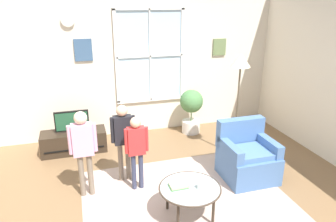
{
  "coord_description": "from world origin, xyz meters",
  "views": [
    {
      "loc": [
        -1.06,
        -3.32,
        2.62
      ],
      "look_at": [
        0.08,
        0.52,
        1.18
      ],
      "focal_mm": 33.62,
      "sensor_mm": 36.0,
      "label": 1
    }
  ],
  "objects_px": {
    "book_stack": "(178,185)",
    "person_black_shirt": "(123,134)",
    "coffee_table": "(190,189)",
    "remote_near_books": "(181,183)",
    "person_red_shirt": "(136,145)",
    "television": "(72,121)",
    "floor_lamp": "(240,71)",
    "cup": "(200,186)",
    "tv_stand": "(74,142)",
    "armchair": "(247,158)",
    "person_pink_shirt": "(83,144)",
    "potted_plant_by_window": "(191,108)"
  },
  "relations": [
    {
      "from": "tv_stand",
      "to": "person_black_shirt",
      "type": "distance_m",
      "value": 1.51
    },
    {
      "from": "coffee_table",
      "to": "book_stack",
      "type": "height_order",
      "value": "book_stack"
    },
    {
      "from": "tv_stand",
      "to": "book_stack",
      "type": "xyz_separation_m",
      "value": [
        1.23,
        -2.25,
        0.26
      ]
    },
    {
      "from": "tv_stand",
      "to": "potted_plant_by_window",
      "type": "height_order",
      "value": "potted_plant_by_window"
    },
    {
      "from": "coffee_table",
      "to": "person_black_shirt",
      "type": "height_order",
      "value": "person_black_shirt"
    },
    {
      "from": "television",
      "to": "remote_near_books",
      "type": "xyz_separation_m",
      "value": [
        1.29,
        -2.2,
        -0.15
      ]
    },
    {
      "from": "tv_stand",
      "to": "floor_lamp",
      "type": "bearing_deg",
      "value": -19.16
    },
    {
      "from": "book_stack",
      "to": "potted_plant_by_window",
      "type": "height_order",
      "value": "potted_plant_by_window"
    },
    {
      "from": "book_stack",
      "to": "person_red_shirt",
      "type": "xyz_separation_m",
      "value": [
        -0.37,
        0.76,
        0.25
      ]
    },
    {
      "from": "potted_plant_by_window",
      "to": "floor_lamp",
      "type": "xyz_separation_m",
      "value": [
        0.38,
        -1.16,
        0.97
      ]
    },
    {
      "from": "tv_stand",
      "to": "book_stack",
      "type": "distance_m",
      "value": 2.58
    },
    {
      "from": "remote_near_books",
      "to": "person_black_shirt",
      "type": "xyz_separation_m",
      "value": [
        -0.56,
        1.0,
        0.32
      ]
    },
    {
      "from": "coffee_table",
      "to": "tv_stand",
      "type": "bearing_deg",
      "value": 120.73
    },
    {
      "from": "remote_near_books",
      "to": "cup",
      "type": "bearing_deg",
      "value": -39.0
    },
    {
      "from": "television",
      "to": "floor_lamp",
      "type": "height_order",
      "value": "floor_lamp"
    },
    {
      "from": "cup",
      "to": "person_red_shirt",
      "type": "height_order",
      "value": "person_red_shirt"
    },
    {
      "from": "potted_plant_by_window",
      "to": "remote_near_books",
      "type": "bearing_deg",
      "value": -113.23
    },
    {
      "from": "person_pink_shirt",
      "to": "floor_lamp",
      "type": "distance_m",
      "value": 2.7
    },
    {
      "from": "armchair",
      "to": "tv_stand",
      "type": "bearing_deg",
      "value": 147.12
    },
    {
      "from": "television",
      "to": "person_black_shirt",
      "type": "bearing_deg",
      "value": -58.72
    },
    {
      "from": "cup",
      "to": "person_black_shirt",
      "type": "distance_m",
      "value": 1.41
    },
    {
      "from": "armchair",
      "to": "remote_near_books",
      "type": "distance_m",
      "value": 1.38
    },
    {
      "from": "armchair",
      "to": "person_pink_shirt",
      "type": "bearing_deg",
      "value": 175.23
    },
    {
      "from": "armchair",
      "to": "person_red_shirt",
      "type": "height_order",
      "value": "person_red_shirt"
    },
    {
      "from": "tv_stand",
      "to": "person_red_shirt",
      "type": "relative_size",
      "value": 1.01
    },
    {
      "from": "tv_stand",
      "to": "armchair",
      "type": "distance_m",
      "value": 3.03
    },
    {
      "from": "cup",
      "to": "person_pink_shirt",
      "type": "bearing_deg",
      "value": 145.49
    },
    {
      "from": "book_stack",
      "to": "person_black_shirt",
      "type": "xyz_separation_m",
      "value": [
        -0.51,
        1.05,
        0.3
      ]
    },
    {
      "from": "person_red_shirt",
      "to": "potted_plant_by_window",
      "type": "xyz_separation_m",
      "value": [
        1.46,
        1.7,
        -0.16
      ]
    },
    {
      "from": "person_pink_shirt",
      "to": "book_stack",
      "type": "bearing_deg",
      "value": -36.68
    },
    {
      "from": "coffee_table",
      "to": "person_red_shirt",
      "type": "relative_size",
      "value": 0.7
    },
    {
      "from": "television",
      "to": "book_stack",
      "type": "distance_m",
      "value": 2.57
    },
    {
      "from": "television",
      "to": "coffee_table",
      "type": "distance_m",
      "value": 2.68
    },
    {
      "from": "cup",
      "to": "person_black_shirt",
      "type": "height_order",
      "value": "person_black_shirt"
    },
    {
      "from": "person_pink_shirt",
      "to": "potted_plant_by_window",
      "type": "distance_m",
      "value": 2.74
    },
    {
      "from": "armchair",
      "to": "television",
      "type": "bearing_deg",
      "value": 147.16
    },
    {
      "from": "tv_stand",
      "to": "television",
      "type": "xyz_separation_m",
      "value": [
        0.0,
        -0.0,
        0.4
      ]
    },
    {
      "from": "television",
      "to": "armchair",
      "type": "relative_size",
      "value": 0.67
    },
    {
      "from": "coffee_table",
      "to": "person_pink_shirt",
      "type": "relative_size",
      "value": 0.62
    },
    {
      "from": "coffee_table",
      "to": "floor_lamp",
      "type": "xyz_separation_m",
      "value": [
        1.34,
        1.36,
        1.11
      ]
    },
    {
      "from": "tv_stand",
      "to": "armchair",
      "type": "xyz_separation_m",
      "value": [
        2.54,
        -1.64,
        0.13
      ]
    },
    {
      "from": "remote_near_books",
      "to": "person_red_shirt",
      "type": "relative_size",
      "value": 0.13
    },
    {
      "from": "person_pink_shirt",
      "to": "person_red_shirt",
      "type": "bearing_deg",
      "value": -3.65
    },
    {
      "from": "book_stack",
      "to": "person_black_shirt",
      "type": "bearing_deg",
      "value": 115.81
    },
    {
      "from": "tv_stand",
      "to": "potted_plant_by_window",
      "type": "relative_size",
      "value": 1.24
    },
    {
      "from": "person_red_shirt",
      "to": "floor_lamp",
      "type": "bearing_deg",
      "value": 16.58
    },
    {
      "from": "television",
      "to": "remote_near_books",
      "type": "height_order",
      "value": "television"
    },
    {
      "from": "tv_stand",
      "to": "remote_near_books",
      "type": "relative_size",
      "value": 8.05
    },
    {
      "from": "armchair",
      "to": "cup",
      "type": "xyz_separation_m",
      "value": [
        -1.06,
        -0.71,
        0.14
      ]
    },
    {
      "from": "book_stack",
      "to": "floor_lamp",
      "type": "xyz_separation_m",
      "value": [
        1.47,
        1.31,
        1.06
      ]
    }
  ]
}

